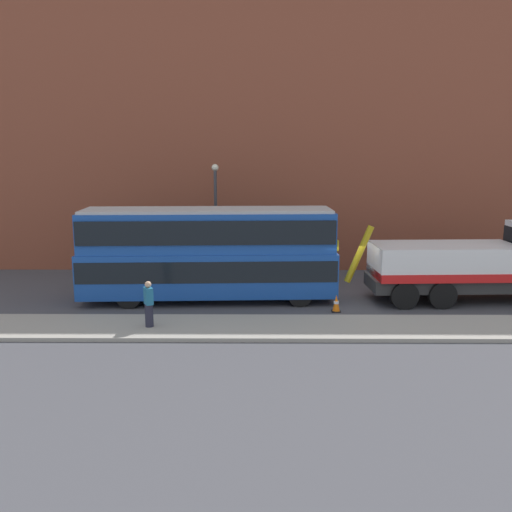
% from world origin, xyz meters
% --- Properties ---
extents(ground_plane, '(120.00, 120.00, 0.00)m').
position_xyz_m(ground_plane, '(0.00, 0.00, 0.00)').
color(ground_plane, '#424247').
extents(near_kerb, '(60.00, 2.80, 0.15)m').
position_xyz_m(near_kerb, '(0.00, -4.20, 0.07)').
color(near_kerb, gray).
rests_on(near_kerb, ground_plane).
extents(building_facade, '(60.00, 1.50, 16.00)m').
position_xyz_m(building_facade, '(0.00, 6.61, 8.07)').
color(building_facade, brown).
rests_on(building_facade, ground_plane).
extents(recovery_tow_truck, '(10.19, 3.02, 3.67)m').
position_xyz_m(recovery_tow_truck, '(5.74, -0.21, 1.76)').
color(recovery_tow_truck, '#2D2D2D').
rests_on(recovery_tow_truck, ground_plane).
extents(double_decker_bus, '(11.13, 3.02, 4.06)m').
position_xyz_m(double_decker_bus, '(-6.25, -0.23, 2.23)').
color(double_decker_bus, '#19479E').
rests_on(double_decker_bus, ground_plane).
extents(pedestrian_onlooker, '(0.41, 0.47, 1.71)m').
position_xyz_m(pedestrian_onlooker, '(-8.07, -4.33, 0.99)').
color(pedestrian_onlooker, '#232333').
rests_on(pedestrian_onlooker, near_kerb).
extents(traffic_cone_near_bus, '(0.36, 0.36, 0.72)m').
position_xyz_m(traffic_cone_near_bus, '(-0.88, -1.91, 0.34)').
color(traffic_cone_near_bus, orange).
rests_on(traffic_cone_near_bus, ground_plane).
extents(street_lamp, '(0.36, 0.36, 5.83)m').
position_xyz_m(street_lamp, '(-6.29, 4.42, 3.47)').
color(street_lamp, '#38383D').
rests_on(street_lamp, ground_plane).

